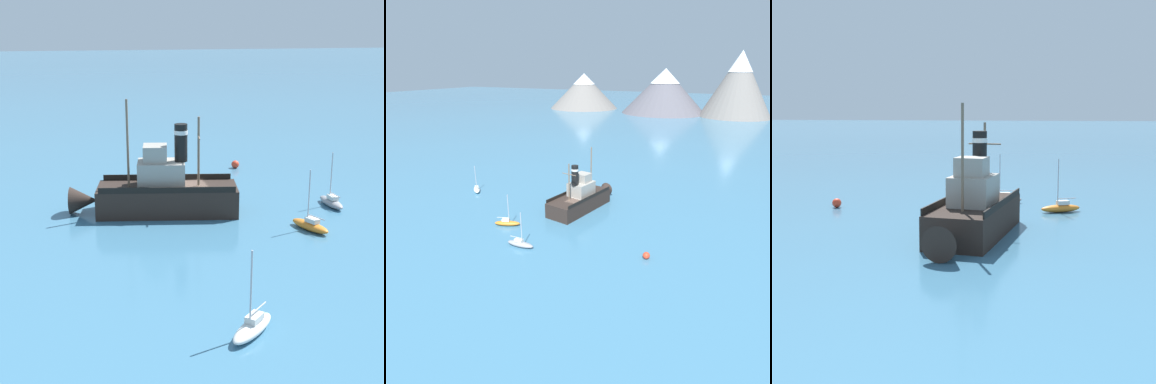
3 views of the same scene
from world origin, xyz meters
The scene contains 7 objects.
ground_plane centered at (0.00, 0.00, 0.00)m, with size 600.00×600.00×0.00m, color teal.
mountain_ridge centered at (9.72, 135.22, 12.44)m, with size 176.66×55.41×29.84m.
old_tugboat centered at (-0.24, 2.79, 1.83)m, with size 6.40×14.77×9.90m.
sailboat_white centered at (-21.75, 1.31, 0.43)m, with size 3.45×3.48×4.90m.
sailboat_orange centered at (-7.17, -8.20, 0.43)m, with size 3.93×2.46×4.90m.
sailboat_grey centered at (-1.63, -12.59, 0.43)m, with size 3.85×1.30×4.90m.
mooring_buoy centered at (14.01, -8.12, 0.44)m, with size 0.88×0.88×0.88m, color red.
Camera 2 is at (23.12, -44.69, 22.07)m, focal length 32.00 mm.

